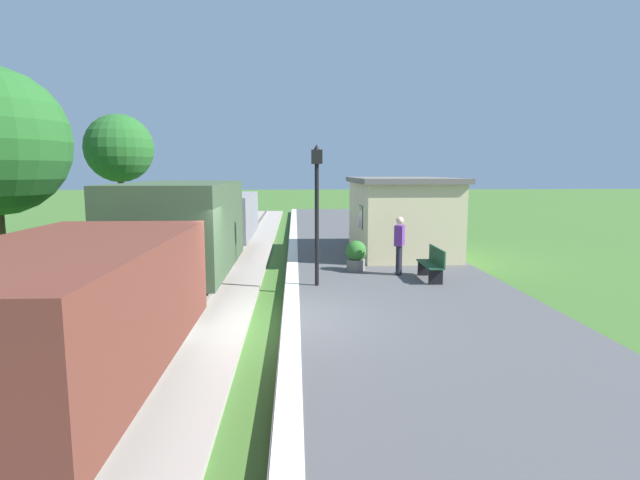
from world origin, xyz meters
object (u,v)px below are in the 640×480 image
object	(u,v)px
bench_down_platform	(376,225)
potted_planter	(356,255)
person_waiting	(399,243)
lamp_post_near	(317,189)
bench_near_hut	(433,263)
freight_train	(182,240)
tree_trackside_far	(119,149)
station_hut	(400,215)

from	to	relation	value
bench_down_platform	potted_planter	world-z (taller)	potted_planter
person_waiting	lamp_post_near	size ratio (longest dim) A/B	0.46
bench_near_hut	freight_train	bearing A→B (deg)	-174.12
lamp_post_near	tree_trackside_far	size ratio (longest dim) A/B	0.62
bench_near_hut	person_waiting	distance (m)	1.18
bench_near_hut	person_waiting	world-z (taller)	person_waiting
person_waiting	tree_trackside_far	world-z (taller)	tree_trackside_far
person_waiting	tree_trackside_far	distance (m)	15.54
bench_near_hut	tree_trackside_far	xyz separation A→B (m)	(-12.12, 10.91, 3.59)
station_hut	bench_down_platform	world-z (taller)	station_hut
person_waiting	lamp_post_near	distance (m)	3.21
potted_planter	station_hut	bearing A→B (deg)	58.82
person_waiting	potted_planter	world-z (taller)	person_waiting
tree_trackside_far	potted_planter	bearing A→B (deg)	-42.93
freight_train	potted_planter	size ratio (longest dim) A/B	21.18
station_hut	lamp_post_near	world-z (taller)	lamp_post_near
bench_down_platform	lamp_post_near	size ratio (longest dim) A/B	0.41
station_hut	person_waiting	world-z (taller)	station_hut
bench_down_platform	lamp_post_near	xyz separation A→B (m)	(-3.25, -10.41, 2.08)
station_hut	tree_trackside_far	size ratio (longest dim) A/B	0.98
freight_train	person_waiting	xyz separation A→B (m)	(5.92, 1.43, -0.32)
bench_down_platform	tree_trackside_far	world-z (taller)	tree_trackside_far
bench_near_hut	lamp_post_near	xyz separation A→B (m)	(-3.25, -0.53, 2.08)
freight_train	bench_down_platform	size ratio (longest dim) A/B	12.93
bench_near_hut	potted_planter	distance (m)	2.46
lamp_post_near	potted_planter	bearing A→B (deg)	57.34
person_waiting	potted_planter	size ratio (longest dim) A/B	1.87
freight_train	bench_near_hut	distance (m)	6.80
bench_down_platform	tree_trackside_far	xyz separation A→B (m)	(-12.12, 1.03, 3.59)
freight_train	person_waiting	size ratio (longest dim) A/B	11.35
station_hut	freight_train	bearing A→B (deg)	-140.73
bench_near_hut	lamp_post_near	bearing A→B (deg)	-170.78
bench_down_platform	person_waiting	xyz separation A→B (m)	(-0.79, -9.15, 0.46)
station_hut	person_waiting	xyz separation A→B (m)	(-0.88, -4.13, -0.47)
lamp_post_near	person_waiting	bearing A→B (deg)	27.21
bench_down_platform	lamp_post_near	bearing A→B (deg)	-107.36
freight_train	lamp_post_near	distance (m)	3.70
bench_near_hut	tree_trackside_far	size ratio (longest dim) A/B	0.25
tree_trackside_far	bench_near_hut	bearing A→B (deg)	-42.00
freight_train	tree_trackside_far	distance (m)	13.10
freight_train	station_hut	size ratio (longest dim) A/B	3.34
bench_near_hut	tree_trackside_far	distance (m)	16.69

